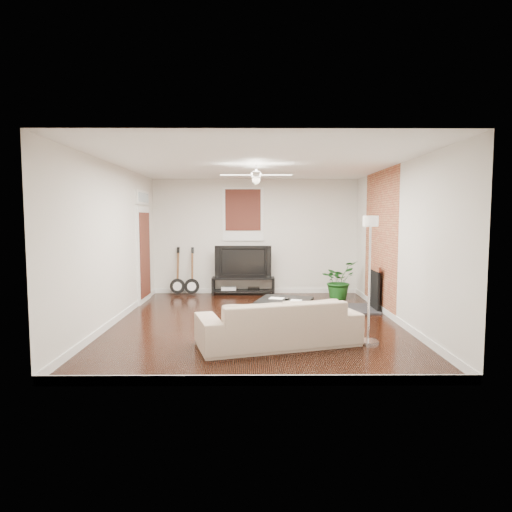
{
  "coord_description": "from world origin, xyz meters",
  "views": [
    {
      "loc": [
        -0.05,
        -7.68,
        1.86
      ],
      "look_at": [
        0.0,
        0.4,
        1.15
      ],
      "focal_mm": 30.55,
      "sensor_mm": 36.0,
      "label": 1
    }
  ],
  "objects": [
    {
      "name": "window_back",
      "position": [
        -0.3,
        2.97,
        1.95
      ],
      "size": [
        1.0,
        0.06,
        1.3
      ],
      "primitive_type": "cube",
      "color": "#3E1510",
      "rests_on": "wall_back"
    },
    {
      "name": "coffee_table",
      "position": [
        0.51,
        0.09,
        0.19
      ],
      "size": [
        1.15,
        1.15,
        0.39
      ],
      "primitive_type": "cube",
      "rotation": [
        0.0,
        0.0,
        -0.3
      ],
      "color": "black",
      "rests_on": "floor"
    },
    {
      "name": "guitar_left",
      "position": [
        -1.89,
        2.75,
        0.59
      ],
      "size": [
        0.37,
        0.27,
        1.17
      ],
      "primitive_type": null,
      "rotation": [
        0.0,
        0.0,
        -0.03
      ],
      "color": "black",
      "rests_on": "floor"
    },
    {
      "name": "brick_accent",
      "position": [
        2.49,
        1.0,
        1.4
      ],
      "size": [
        0.02,
        2.2,
        2.8
      ],
      "primitive_type": "cube",
      "color": "#A14C34",
      "rests_on": "floor"
    },
    {
      "name": "sofa",
      "position": [
        0.31,
        -1.43,
        0.34
      ],
      "size": [
        2.49,
        1.52,
        0.68
      ],
      "primitive_type": "imported",
      "rotation": [
        0.0,
        0.0,
        3.42
      ],
      "color": "tan",
      "rests_on": "floor"
    },
    {
      "name": "door_left",
      "position": [
        -2.46,
        1.9,
        1.25
      ],
      "size": [
        0.08,
        1.0,
        2.5
      ],
      "primitive_type": "cube",
      "color": "white",
      "rests_on": "wall_left"
    },
    {
      "name": "fireplace",
      "position": [
        2.2,
        1.0,
        0.46
      ],
      "size": [
        0.8,
        1.1,
        0.92
      ],
      "primitive_type": "cube",
      "color": "black",
      "rests_on": "floor"
    },
    {
      "name": "tv",
      "position": [
        -0.29,
        2.8,
        0.81
      ],
      "size": [
        1.35,
        0.18,
        0.78
      ],
      "primitive_type": "imported",
      "color": "black",
      "rests_on": "tv_stand"
    },
    {
      "name": "ceiling_fan",
      "position": [
        0.0,
        0.0,
        2.6
      ],
      "size": [
        1.24,
        1.24,
        0.32
      ],
      "primitive_type": null,
      "color": "white",
      "rests_on": "ceiling"
    },
    {
      "name": "floor_lamp",
      "position": [
        1.66,
        -1.33,
        0.95
      ],
      "size": [
        0.39,
        0.39,
        1.9
      ],
      "primitive_type": null,
      "rotation": [
        0.0,
        0.0,
        0.28
      ],
      "color": "white",
      "rests_on": "floor"
    },
    {
      "name": "potted_plant",
      "position": [
        1.9,
        2.18,
        0.44
      ],
      "size": [
        1.04,
        1.03,
        0.87
      ],
      "primitive_type": "imported",
      "rotation": [
        0.0,
        0.0,
        0.77
      ],
      "color": "#18561A",
      "rests_on": "floor"
    },
    {
      "name": "room",
      "position": [
        0.0,
        0.0,
        1.4
      ],
      "size": [
        5.01,
        6.01,
        2.81
      ],
      "color": "black",
      "rests_on": "ground"
    },
    {
      "name": "tv_stand",
      "position": [
        -0.29,
        2.78,
        0.21
      ],
      "size": [
        1.51,
        0.4,
        0.42
      ],
      "primitive_type": "cube",
      "color": "black",
      "rests_on": "floor"
    },
    {
      "name": "guitar_right",
      "position": [
        -1.54,
        2.72,
        0.59
      ],
      "size": [
        0.38,
        0.28,
        1.17
      ],
      "primitive_type": null,
      "rotation": [
        0.0,
        0.0,
        0.07
      ],
      "color": "black",
      "rests_on": "floor"
    }
  ]
}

